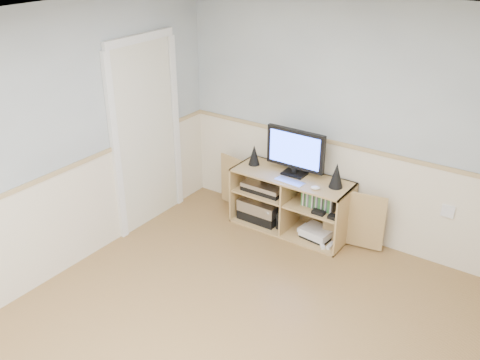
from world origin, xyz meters
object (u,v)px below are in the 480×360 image
at_px(media_cabinet, 293,200).
at_px(monitor, 295,151).
at_px(game_consoles, 316,233).
at_px(keyboard, 290,181).

xyz_separation_m(media_cabinet, monitor, (-0.00, -0.01, 0.59)).
xyz_separation_m(monitor, game_consoles, (0.33, -0.06, -0.85)).
relative_size(keyboard, game_consoles, 0.69).
bearing_deg(media_cabinet, monitor, -90.00).
xyz_separation_m(keyboard, game_consoles, (0.28, 0.13, -0.59)).
xyz_separation_m(media_cabinet, keyboard, (0.05, -0.20, 0.32)).
height_order(keyboard, game_consoles, keyboard).
bearing_deg(media_cabinet, game_consoles, -11.74).
bearing_deg(keyboard, media_cabinet, 109.31).
relative_size(monitor, game_consoles, 1.45).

